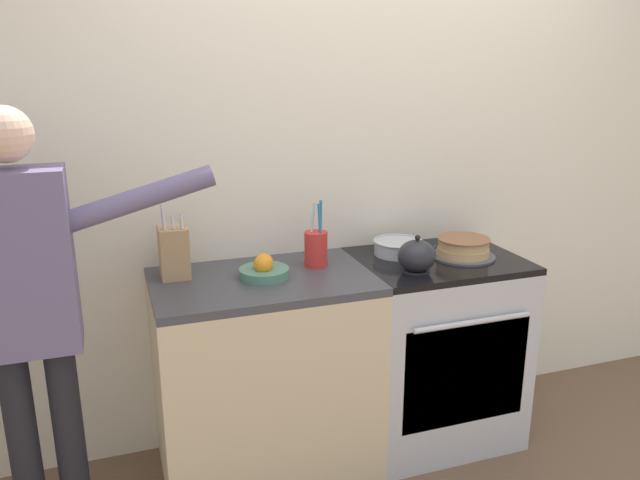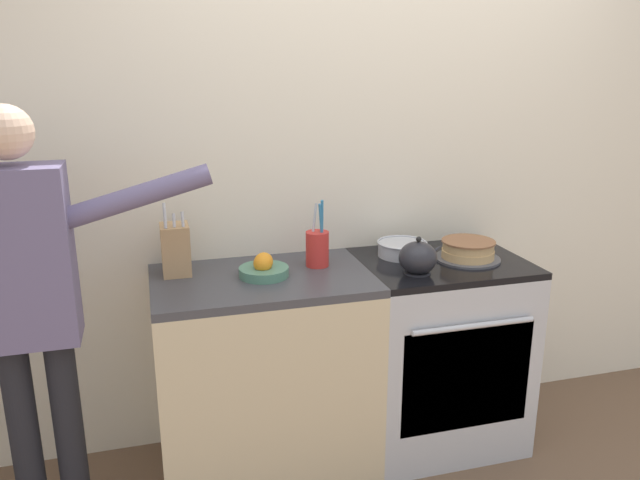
{
  "view_description": "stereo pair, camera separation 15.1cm",
  "coord_description": "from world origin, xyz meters",
  "px_view_note": "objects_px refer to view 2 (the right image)",
  "views": [
    {
      "loc": [
        -1.19,
        -2.12,
        1.8
      ],
      "look_at": [
        -0.36,
        0.27,
        1.07
      ],
      "focal_mm": 35.0,
      "sensor_mm": 36.0,
      "label": 1
    },
    {
      "loc": [
        -1.04,
        -2.16,
        1.8
      ],
      "look_at": [
        -0.36,
        0.27,
        1.07
      ],
      "focal_mm": 35.0,
      "sensor_mm": 36.0,
      "label": 2
    }
  ],
  "objects_px": {
    "mixing_bowl": "(402,249)",
    "fruit_bowl": "(264,267)",
    "utensil_crock": "(317,248)",
    "person_baker": "(30,291)",
    "layer_cake": "(468,251)",
    "stove_range": "(437,351)",
    "knife_block": "(176,249)",
    "tea_kettle": "(418,258)"
  },
  "relations": [
    {
      "from": "stove_range",
      "to": "tea_kettle",
      "type": "height_order",
      "value": "tea_kettle"
    },
    {
      "from": "mixing_bowl",
      "to": "utensil_crock",
      "type": "relative_size",
      "value": 0.78
    },
    {
      "from": "stove_range",
      "to": "tea_kettle",
      "type": "xyz_separation_m",
      "value": [
        -0.18,
        -0.14,
        0.53
      ]
    },
    {
      "from": "tea_kettle",
      "to": "mixing_bowl",
      "type": "bearing_deg",
      "value": 82.99
    },
    {
      "from": "tea_kettle",
      "to": "fruit_bowl",
      "type": "height_order",
      "value": "tea_kettle"
    },
    {
      "from": "person_baker",
      "to": "utensil_crock",
      "type": "bearing_deg",
      "value": 4.01
    },
    {
      "from": "layer_cake",
      "to": "utensil_crock",
      "type": "relative_size",
      "value": 0.99
    },
    {
      "from": "utensil_crock",
      "to": "person_baker",
      "type": "height_order",
      "value": "person_baker"
    },
    {
      "from": "stove_range",
      "to": "person_baker",
      "type": "xyz_separation_m",
      "value": [
        -1.72,
        -0.14,
        0.53
      ]
    },
    {
      "from": "utensil_crock",
      "to": "knife_block",
      "type": "bearing_deg",
      "value": 174.49
    },
    {
      "from": "stove_range",
      "to": "knife_block",
      "type": "bearing_deg",
      "value": 173.35
    },
    {
      "from": "stove_range",
      "to": "fruit_bowl",
      "type": "bearing_deg",
      "value": 179.65
    },
    {
      "from": "tea_kettle",
      "to": "fruit_bowl",
      "type": "bearing_deg",
      "value": 167.67
    },
    {
      "from": "mixing_bowl",
      "to": "person_baker",
      "type": "height_order",
      "value": "person_baker"
    },
    {
      "from": "knife_block",
      "to": "utensil_crock",
      "type": "bearing_deg",
      "value": -5.51
    },
    {
      "from": "layer_cake",
      "to": "mixing_bowl",
      "type": "height_order",
      "value": "layer_cake"
    },
    {
      "from": "stove_range",
      "to": "knife_block",
      "type": "height_order",
      "value": "knife_block"
    },
    {
      "from": "layer_cake",
      "to": "tea_kettle",
      "type": "distance_m",
      "value": 0.32
    },
    {
      "from": "mixing_bowl",
      "to": "person_baker",
      "type": "relative_size",
      "value": 0.14
    },
    {
      "from": "layer_cake",
      "to": "tea_kettle",
      "type": "height_order",
      "value": "tea_kettle"
    },
    {
      "from": "utensil_crock",
      "to": "fruit_bowl",
      "type": "relative_size",
      "value": 1.43
    },
    {
      "from": "layer_cake",
      "to": "knife_block",
      "type": "distance_m",
      "value": 1.31
    },
    {
      "from": "stove_range",
      "to": "layer_cake",
      "type": "relative_size",
      "value": 3.08
    },
    {
      "from": "knife_block",
      "to": "person_baker",
      "type": "distance_m",
      "value": 0.6
    },
    {
      "from": "layer_cake",
      "to": "mixing_bowl",
      "type": "relative_size",
      "value": 1.27
    },
    {
      "from": "stove_range",
      "to": "utensil_crock",
      "type": "bearing_deg",
      "value": 172.13
    },
    {
      "from": "stove_range",
      "to": "person_baker",
      "type": "height_order",
      "value": "person_baker"
    },
    {
      "from": "mixing_bowl",
      "to": "knife_block",
      "type": "height_order",
      "value": "knife_block"
    },
    {
      "from": "mixing_bowl",
      "to": "person_baker",
      "type": "xyz_separation_m",
      "value": [
        -1.56,
        -0.25,
        0.04
      ]
    },
    {
      "from": "mixing_bowl",
      "to": "fruit_bowl",
      "type": "xyz_separation_m",
      "value": [
        -0.67,
        -0.11,
        0.0
      ]
    },
    {
      "from": "stove_range",
      "to": "layer_cake",
      "type": "bearing_deg",
      "value": -11.12
    },
    {
      "from": "layer_cake",
      "to": "utensil_crock",
      "type": "bearing_deg",
      "value": 171.59
    },
    {
      "from": "mixing_bowl",
      "to": "person_baker",
      "type": "bearing_deg",
      "value": -170.99
    },
    {
      "from": "fruit_bowl",
      "to": "mixing_bowl",
      "type": "bearing_deg",
      "value": 8.89
    },
    {
      "from": "utensil_crock",
      "to": "mixing_bowl",
      "type": "bearing_deg",
      "value": 4.3
    },
    {
      "from": "fruit_bowl",
      "to": "person_baker",
      "type": "relative_size",
      "value": 0.13
    },
    {
      "from": "person_baker",
      "to": "stove_range",
      "type": "bearing_deg",
      "value": -2.13
    },
    {
      "from": "knife_block",
      "to": "fruit_bowl",
      "type": "xyz_separation_m",
      "value": [
        0.35,
        -0.13,
        -0.07
      ]
    },
    {
      "from": "layer_cake",
      "to": "mixing_bowl",
      "type": "xyz_separation_m",
      "value": [
        -0.27,
        0.13,
        -0.01
      ]
    },
    {
      "from": "utensil_crock",
      "to": "fruit_bowl",
      "type": "height_order",
      "value": "utensil_crock"
    },
    {
      "from": "knife_block",
      "to": "person_baker",
      "type": "bearing_deg",
      "value": -152.77
    },
    {
      "from": "stove_range",
      "to": "person_baker",
      "type": "distance_m",
      "value": 1.8
    }
  ]
}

